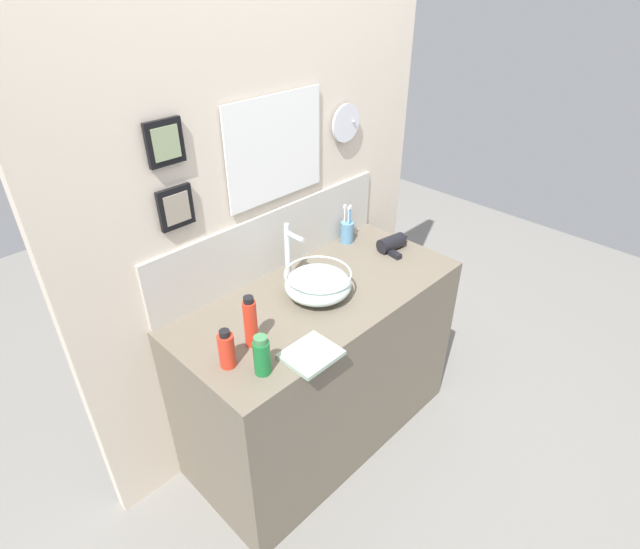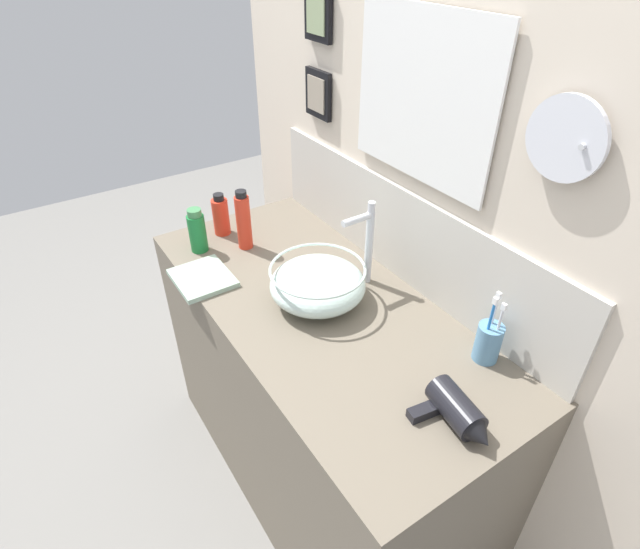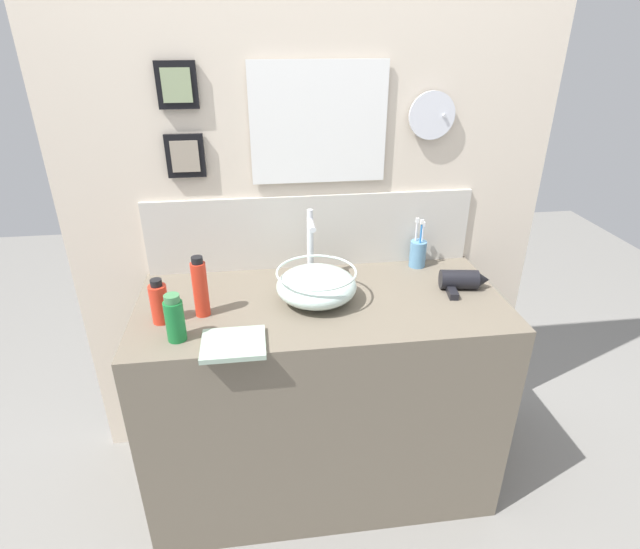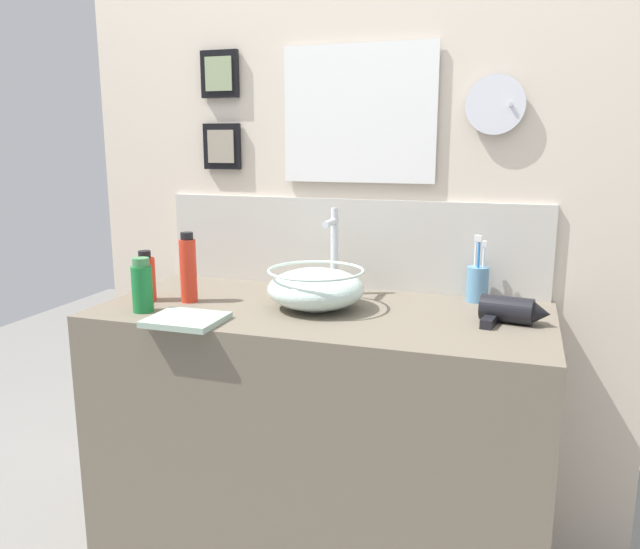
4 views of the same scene
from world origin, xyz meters
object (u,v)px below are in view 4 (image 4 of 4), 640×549
(glass_bowl_sink, at_px, (315,288))
(toothbrush_cup, at_px, (477,283))
(hair_drier, at_px, (512,311))
(faucet, at_px, (334,246))
(shampoo_bottle, at_px, (188,269))
(hand_towel, at_px, (186,320))
(soap_dispenser, at_px, (142,286))
(lotion_bottle, at_px, (146,278))

(glass_bowl_sink, height_order, toothbrush_cup, toothbrush_cup)
(hair_drier, bearing_deg, faucet, 163.99)
(hair_drier, height_order, shampoo_bottle, shampoo_bottle)
(hand_towel, bearing_deg, hair_drier, 17.73)
(hair_drier, relative_size, toothbrush_cup, 0.92)
(glass_bowl_sink, distance_m, soap_dispenser, 0.48)
(faucet, height_order, toothbrush_cup, faucet)
(faucet, distance_m, toothbrush_cup, 0.45)
(hair_drier, distance_m, soap_dispenser, 1.01)
(toothbrush_cup, xyz_separation_m, hand_towel, (-0.71, -0.47, -0.05))
(faucet, distance_m, hand_towel, 0.52)
(glass_bowl_sink, xyz_separation_m, toothbrush_cup, (0.43, 0.23, -0.00))
(faucet, distance_m, soap_dispenser, 0.58)
(shampoo_bottle, relative_size, hand_towel, 1.10)
(faucet, relative_size, toothbrush_cup, 1.35)
(glass_bowl_sink, bearing_deg, hair_drier, 2.31)
(glass_bowl_sink, distance_m, shampoo_bottle, 0.39)
(faucet, xyz_separation_m, soap_dispenser, (-0.45, -0.35, -0.08))
(faucet, xyz_separation_m, hand_towel, (-0.28, -0.41, -0.14))
(soap_dispenser, bearing_deg, hair_drier, 11.48)
(faucet, relative_size, hair_drier, 1.46)
(shampoo_bottle, bearing_deg, lotion_bottle, -167.76)
(lotion_bottle, height_order, hand_towel, lotion_bottle)
(glass_bowl_sink, height_order, faucet, faucet)
(faucet, xyz_separation_m, hair_drier, (0.53, -0.15, -0.12))
(glass_bowl_sink, xyz_separation_m, shampoo_bottle, (-0.38, -0.04, 0.04))
(glass_bowl_sink, distance_m, faucet, 0.20)
(lotion_bottle, bearing_deg, glass_bowl_sink, 7.46)
(toothbrush_cup, xyz_separation_m, shampoo_bottle, (-0.81, -0.27, 0.04))
(hand_towel, bearing_deg, shampoo_bottle, 117.33)
(glass_bowl_sink, relative_size, lotion_bottle, 1.82)
(lotion_bottle, bearing_deg, soap_dispenser, -60.91)
(hair_drier, xyz_separation_m, toothbrush_cup, (-0.10, 0.21, 0.02))
(hair_drier, xyz_separation_m, soap_dispenser, (-0.98, -0.20, 0.04))
(hair_drier, distance_m, toothbrush_cup, 0.23)
(glass_bowl_sink, relative_size, shampoo_bottle, 1.33)
(glass_bowl_sink, relative_size, soap_dispenser, 1.80)
(lotion_bottle, height_order, shampoo_bottle, shampoo_bottle)
(faucet, relative_size, lotion_bottle, 1.78)
(lotion_bottle, bearing_deg, faucet, 25.31)
(toothbrush_cup, bearing_deg, faucet, -172.71)
(faucet, xyz_separation_m, toothbrush_cup, (0.43, 0.06, -0.10))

